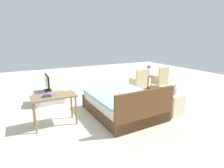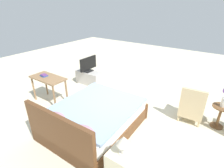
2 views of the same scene
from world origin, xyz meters
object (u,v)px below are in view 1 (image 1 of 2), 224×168
Objects in this scene: book_stack at (47,96)px; vanity_desk at (54,100)px; table_lamp at (176,87)px; tv_flatscreen at (47,83)px; side_table at (148,81)px; armchair_by_window_right at (139,82)px; tv_stand at (49,97)px; flower_vase at (149,69)px; bed at (123,104)px; nightstand at (174,105)px; armchair_by_window_left at (160,79)px.

vanity_desk is at bearing -177.60° from book_stack.
tv_flatscreen is (2.99, -2.54, -0.08)m from table_lamp.
armchair_by_window_right is at bearing 11.04° from side_table.
tv_stand is 1.64m from vanity_desk.
armchair_by_window_right is at bearing 176.72° from tv_stand.
side_table is 1.68× the size of table_lamp.
vanity_desk is 5.01× the size of book_stack.
flower_vase is at bearing -160.15° from vanity_desk.
bed is at bearing 173.52° from book_stack.
nightstand is at bearing 139.65° from tv_flatscreen.
tv_flatscreen reaches higher than bed.
armchair_by_window_left is at bearing -150.87° from bed.
armchair_by_window_left is 0.76m from flower_vase.
book_stack is at bearing -16.34° from nightstand.
flower_vase is 0.63× the size of tv_flatscreen.
armchair_by_window_left is at bearing -125.78° from nightstand.
tv_flatscreen is (2.99, -2.54, 0.43)m from nightstand.
flower_vase reaches higher than bed.
table_lamp is 1.59× the size of book_stack.
armchair_by_window_left is 4.96m from vanity_desk.
armchair_by_window_right is at bearing 176.72° from tv_flatscreen.
vanity_desk is (3.57, 1.39, 0.28)m from armchair_by_window_right.
book_stack is at bearing -6.48° from bed.
tv_flatscreen reaches higher than armchair_by_window_left.
nightstand is at bearing 77.78° from armchair_by_window_right.
table_lamp is (1.68, 2.34, 0.44)m from armchair_by_window_left.
armchair_by_window_left is 1.18m from armchair_by_window_right.
flower_vase is at bearing 90.00° from side_table.
nightstand is (1.68, 2.34, -0.08)m from armchair_by_window_left.
side_table is at bearing -114.03° from nightstand.
side_table is 4.10m from tv_flatscreen.
book_stack reaches higher than tv_stand.
flower_vase is 2.74m from nightstand.
tv_stand is (4.08, -0.09, -0.12)m from side_table.
flower_vase reaches higher than tv_stand.
tv_stand is 1.71m from book_stack.
table_lamp reaches higher than armchair_by_window_left.
tv_stand is at bearing -40.37° from table_lamp.
bed reaches higher than vanity_desk.
tv_flatscreen reaches higher than side_table.
flower_vase is at bearing -114.03° from nightstand.
tv_stand is at bearing -98.32° from book_stack.
bed is at bearing -30.36° from nightstand.
table_lamp is 3.92m from tv_flatscreen.
book_stack reaches higher than side_table.
armchair_by_window_left is 4.69m from tv_flatscreen.
nightstand is at bearing 163.66° from book_stack.
flower_vase is at bearing -114.02° from table_lamp.
nightstand is (0.51, 2.34, -0.08)m from armchair_by_window_right.
table_lamp is (1.09, 2.45, -0.03)m from flower_vase.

